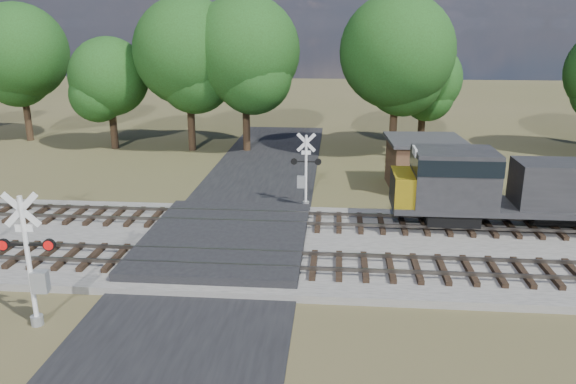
{
  "coord_description": "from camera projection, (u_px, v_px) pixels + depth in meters",
  "views": [
    {
      "loc": [
        4.75,
        -22.31,
        9.49
      ],
      "look_at": [
        2.64,
        2.0,
        2.14
      ],
      "focal_mm": 35.0,
      "sensor_mm": 36.0,
      "label": 1
    }
  ],
  "objects": [
    {
      "name": "crossing_panel",
      "position": [
        226.0,
        240.0,
        24.8
      ],
      "size": [
        7.0,
        9.0,
        0.62
      ],
      "primitive_type": "cube",
      "color": "#262628",
      "rests_on": "ground"
    },
    {
      "name": "treeline",
      "position": [
        383.0,
        59.0,
        41.26
      ],
      "size": [
        80.45,
        11.3,
        11.88
      ],
      "color": "black",
      "rests_on": "ground"
    },
    {
      "name": "ground",
      "position": [
        224.0,
        251.0,
        24.41
      ],
      "size": [
        160.0,
        160.0,
        0.0
      ],
      "primitive_type": "plane",
      "color": "#4A4B28",
      "rests_on": "ground"
    },
    {
      "name": "equipment_shed",
      "position": [
        424.0,
        163.0,
        33.36
      ],
      "size": [
        4.67,
        4.67,
        3.01
      ],
      "rotation": [
        0.0,
        0.0,
        0.06
      ],
      "color": "#4D3021",
      "rests_on": "ground"
    },
    {
      "name": "crossing_signal_far",
      "position": [
        304.0,
        176.0,
        29.85
      ],
      "size": [
        1.62,
        0.35,
        4.03
      ],
      "rotation": [
        0.0,
        0.0,
        3.14
      ],
      "color": "silver",
      "rests_on": "ground"
    },
    {
      "name": "track_far",
      "position": [
        300.0,
        221.0,
        26.89
      ],
      "size": [
        140.0,
        2.6,
        0.33
      ],
      "color": "black",
      "rests_on": "ballast_bed"
    },
    {
      "name": "track_near",
      "position": [
        291.0,
        263.0,
        22.12
      ],
      "size": [
        140.0,
        2.6,
        0.33
      ],
      "color": "black",
      "rests_on": "ballast_bed"
    },
    {
      "name": "road",
      "position": [
        224.0,
        250.0,
        24.4
      ],
      "size": [
        7.0,
        60.0,
        0.08
      ],
      "primitive_type": "cube",
      "color": "black",
      "rests_on": "ground"
    },
    {
      "name": "crossing_signal_near",
      "position": [
        33.0,
        272.0,
        17.87
      ],
      "size": [
        1.84,
        0.41,
        4.57
      ],
      "rotation": [
        0.0,
        0.0,
        0.08
      ],
      "color": "silver",
      "rests_on": "ground"
    },
    {
      "name": "ballast_bed",
      "position": [
        456.0,
        251.0,
        24.02
      ],
      "size": [
        140.0,
        10.0,
        0.3
      ],
      "primitive_type": "cube",
      "color": "gray",
      "rests_on": "ground"
    }
  ]
}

